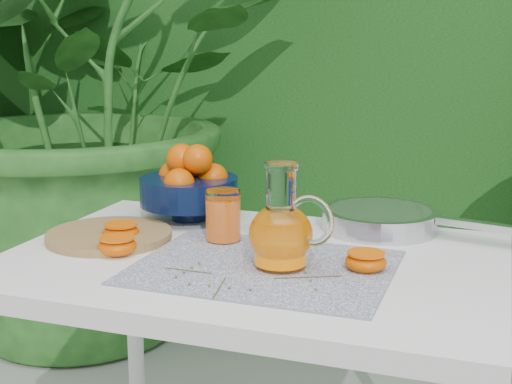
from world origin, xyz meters
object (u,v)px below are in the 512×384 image
(cutting_board, at_px, (109,235))
(fruit_bowl, at_px, (189,185))
(juice_pitcher, at_px, (282,232))
(saute_pan, at_px, (382,219))
(white_table, at_px, (253,294))

(cutting_board, height_order, fruit_bowl, fruit_bowl)
(cutting_board, xyz_separation_m, fruit_bowl, (0.09, 0.22, 0.08))
(fruit_bowl, height_order, juice_pitcher, juice_pitcher)
(juice_pitcher, bearing_deg, saute_pan, 68.36)
(white_table, relative_size, saute_pan, 2.06)
(white_table, bearing_deg, juice_pitcher, -35.82)
(cutting_board, bearing_deg, saute_pan, 26.47)
(white_table, bearing_deg, saute_pan, 52.90)
(juice_pitcher, distance_m, saute_pan, 0.37)
(cutting_board, bearing_deg, fruit_bowl, 66.77)
(white_table, bearing_deg, cutting_board, 178.58)
(white_table, height_order, cutting_board, cutting_board)
(saute_pan, bearing_deg, juice_pitcher, -111.64)
(white_table, height_order, fruit_bowl, fruit_bowl)
(juice_pitcher, bearing_deg, fruit_bowl, 138.48)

